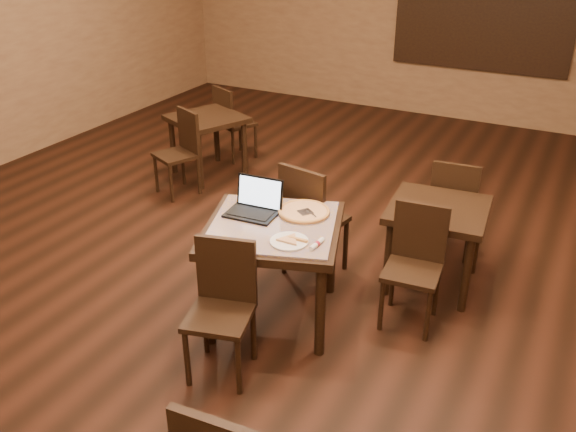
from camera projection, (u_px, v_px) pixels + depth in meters
The scene contains 19 objects.
ground at pixel (266, 281), 4.94m from camera, with size 10.00×10.00×0.00m, color black.
wall_back at pixel (447, 8), 8.22m from camera, with size 8.00×0.02×3.00m, color #99754E.
mural at pixel (484, 7), 7.96m from camera, with size 2.34×0.05×1.64m.
tiled_table at pixel (273, 237), 4.24m from camera, with size 1.17×1.17×0.76m.
chair_main_near at pixel (223, 300), 3.82m from camera, with size 0.48×0.48×0.90m.
chair_main_far at pixel (309, 215), 4.78m from camera, with size 0.49×0.49×0.97m.
laptop at pixel (256, 204), 4.33m from camera, with size 0.37×0.30×0.24m.
plate at pixel (289, 242), 3.96m from camera, with size 0.25×0.25×0.01m, color white.
pizza_slice at pixel (289, 240), 3.95m from camera, with size 0.17×0.17×0.02m, color #F4E5A2, non-canonical shape.
pizza_pan at pixel (304, 213), 4.33m from camera, with size 0.38×0.38×0.01m, color silver.
pizza_whole at pixel (304, 211), 4.32m from camera, with size 0.37×0.37×0.03m.
spatula at pixel (305, 212), 4.30m from camera, with size 0.09×0.23×0.01m, color silver.
napkin_roll at pixel (317, 244), 3.91m from camera, with size 0.04×0.15×0.04m.
other_table_a at pixel (437, 220), 4.67m from camera, with size 0.79×0.79×0.68m.
other_table_a_chair_near at pixel (415, 258), 4.30m from camera, with size 0.42×0.42×0.88m.
other_table_a_chair_far at pixel (454, 203), 5.11m from camera, with size 0.42×0.42×0.88m.
other_table_b at pixel (207, 126), 6.69m from camera, with size 0.95×0.95×0.68m.
other_table_b_chair_near at pixel (182, 147), 6.30m from camera, with size 0.50×0.50×0.88m.
other_table_b_chair_far at pixel (230, 119), 7.14m from camera, with size 0.50×0.50×0.88m.
Camera 1 is at (2.09, -3.61, 2.71)m, focal length 38.00 mm.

